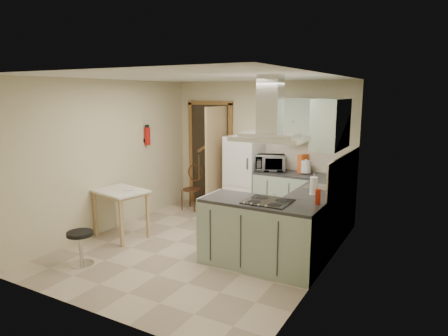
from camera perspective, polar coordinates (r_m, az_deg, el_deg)
The scene contains 28 objects.
floor at distance 6.12m, azimuth -3.12°, elevation -11.23°, with size 4.20×4.20×0.00m, color #BDAE93.
ceiling at distance 5.68m, azimuth -3.38°, elevation 12.86°, with size 4.20×4.20×0.00m, color silver.
back_wall at distance 7.61m, azimuth 5.27°, elevation 2.83°, with size 3.60×3.60×0.00m, color beige.
left_wall at distance 6.90m, azimuth -15.98°, elevation 1.65°, with size 4.20×4.20×0.00m, color beige.
right_wall at distance 5.06m, azimuth 14.25°, elevation -1.42°, with size 4.20×4.20×0.00m, color beige.
doorway at distance 8.11m, azimuth -1.96°, elevation 1.93°, with size 1.10×0.12×2.10m, color brown.
fridge at distance 7.51m, azimuth 2.88°, elevation -1.12°, with size 0.60×0.60×1.50m, color white.
counter_back at distance 7.25m, azimuth 8.98°, elevation -4.10°, with size 1.08×0.60×0.90m, color #9EB2A0.
counter_right at distance 6.38m, azimuth 13.97°, elevation -6.32°, with size 0.60×1.95×0.90m, color #9EB2A0.
splashback at distance 7.28m, azimuth 12.14°, elevation 1.49°, with size 1.68×0.02×0.50m, color beige.
wall_cabinet_back at distance 7.05m, azimuth 11.89°, elevation 6.94°, with size 0.85×0.35×0.70m, color #9EB2A0.
wall_cabinet_right at distance 5.83m, azimuth 15.05°, elevation 6.07°, with size 0.35×0.90×0.70m, color #9EB2A0.
peninsula at distance 5.36m, azimuth 5.21°, elevation -9.35°, with size 1.55×0.65×0.90m, color #9EB2A0.
hob at distance 5.18m, azimuth 6.31°, elevation -4.78°, with size 0.58×0.50×0.01m, color black.
extractor_hood at distance 5.03m, azimuth 6.50°, elevation 4.20°, with size 0.90×0.55×0.10m, color silver.
sink at distance 6.10m, azimuth 13.72°, elevation -2.67°, with size 0.45×0.40×0.01m, color silver.
fire_extinguisher at distance 7.48m, azimuth -10.87°, elevation 4.48°, with size 0.10×0.10×0.32m, color #B2140F.
drop_leaf_table at distance 6.61m, azimuth -14.46°, elevation -6.33°, with size 0.82×0.62×0.77m, color #DAC686.
bentwood_chair at distance 7.92m, azimuth -4.61°, elevation -3.08°, with size 0.36×0.36×0.81m, color #502E1A.
stool at distance 5.79m, azimuth -19.77°, elevation -10.71°, with size 0.35×0.35×0.47m, color black.
microwave at distance 7.22m, azimuth 6.63°, elevation 0.73°, with size 0.52×0.35×0.29m, color black.
kettle at distance 7.06m, azimuth 11.63°, elevation 0.21°, with size 0.17×0.17×0.25m, color silver.
cereal_box at distance 7.17m, azimuth 11.20°, elevation 0.65°, with size 0.08×0.21×0.32m, color #D45318.
soap_bottle at distance 6.57m, azimuth 16.23°, elevation -1.08°, with size 0.08×0.08×0.18m, color #A8AAB4.
paper_towel at distance 5.62m, azimuth 12.68°, elevation -2.46°, with size 0.10×0.10×0.26m, color silver.
cup at distance 5.87m, azimuth 12.75°, elevation -2.78°, with size 0.11×0.11×0.09m, color white.
red_bottle at distance 5.17m, azimuth 13.28°, elevation -4.00°, with size 0.07×0.07×0.20m, color #AA220E.
book at distance 6.50m, azimuth -14.10°, elevation -2.68°, with size 0.14×0.19×0.09m, color #9E344A.
Camera 1 is at (3.05, -4.79, 2.28)m, focal length 32.00 mm.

